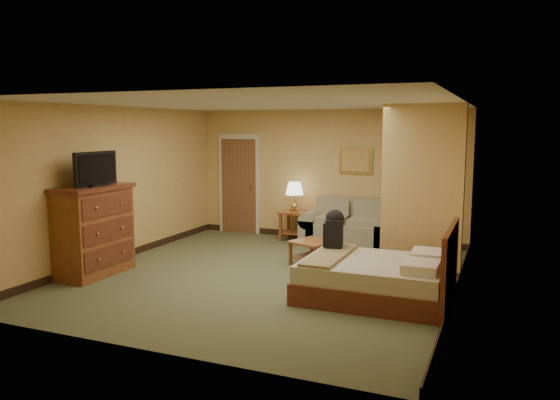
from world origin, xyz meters
The scene contains 17 objects.
floor centered at (0.00, 0.00, 0.00)m, with size 6.00×6.00×0.00m, color #525637.
ceiling centered at (0.00, 0.00, 2.60)m, with size 6.00×6.00×0.00m, color white.
back_wall centered at (0.00, 3.00, 1.30)m, with size 5.50×0.02×2.60m, color tan.
left_wall centered at (-2.75, 0.00, 1.30)m, with size 0.02×6.00×2.60m, color tan.
right_wall centered at (2.75, 0.00, 1.30)m, with size 0.02×6.00×2.60m, color tan.
partition centered at (2.15, 0.93, 1.30)m, with size 1.20×0.15×2.60m, color tan.
door centered at (-1.95, 2.96, 1.03)m, with size 0.94×0.16×2.10m.
baseboard centered at (0.00, 2.99, 0.06)m, with size 5.50×0.02×0.12m, color black.
loveseat centered at (0.59, 2.57, 0.29)m, with size 1.77×0.82×0.90m.
side_table centered at (-0.56, 2.65, 0.39)m, with size 0.53×0.53×0.59m.
table_lamp centered at (-0.56, 2.65, 1.03)m, with size 0.35×0.35×0.58m.
coffee_table centered at (0.43, 0.94, 0.29)m, with size 0.81×0.81×0.40m.
wall_picture centered at (0.59, 2.97, 1.60)m, with size 0.66×0.04×0.51m.
dresser centered at (-2.47, -0.92, 0.70)m, with size 0.68×1.29×1.38m.
tv centered at (-2.38, -0.92, 1.62)m, with size 0.22×0.84×0.52m.
bed centered at (1.82, -0.42, 0.28)m, with size 1.93×1.59×1.03m.
backpack centered at (1.07, 0.02, 0.81)m, with size 0.29×0.37×0.58m.
Camera 1 is at (3.30, -7.37, 2.26)m, focal length 35.00 mm.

